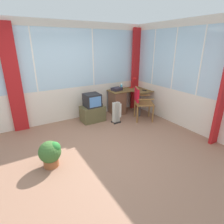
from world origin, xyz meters
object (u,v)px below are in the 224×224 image
object	(u,v)px
spray_bottle	(121,86)
tv_on_stand	(93,109)
tv_remote	(144,90)
space_heater	(117,112)
desk	(119,101)
wooden_armchair	(140,99)
paper_tray	(117,89)
desk_lamp	(134,81)
potted_plant	(51,153)

from	to	relation	value
spray_bottle	tv_on_stand	size ratio (longest dim) A/B	0.27
tv_remote	space_heater	bearing A→B (deg)	175.31
desk	tv_remote	world-z (taller)	tv_remote
tv_remote	desk	bearing A→B (deg)	134.00
desk	wooden_armchair	world-z (taller)	wooden_armchair
tv_remote	paper_tray	xyz separation A→B (m)	(-0.71, 0.46, 0.03)
desk_lamp	potted_plant	xyz separation A→B (m)	(-3.14, -1.72, -0.70)
wooden_armchair	potted_plant	world-z (taller)	wooden_armchair
space_heater	wooden_armchair	bearing A→B (deg)	-13.67
potted_plant	desk_lamp	bearing A→B (deg)	28.75
tv_remote	paper_tray	size ratio (longest dim) A/B	0.50
tv_on_stand	paper_tray	bearing A→B (deg)	12.65
tv_on_stand	space_heater	xyz separation A→B (m)	(0.53, -0.45, -0.05)
spray_bottle	tv_on_stand	bearing A→B (deg)	-167.89
paper_tray	tv_on_stand	bearing A→B (deg)	-167.35
space_heater	paper_tray	bearing A→B (deg)	58.34
paper_tray	tv_on_stand	xyz separation A→B (m)	(-0.94, -0.21, -0.42)
desk_lamp	tv_remote	distance (m)	0.51
potted_plant	space_heater	bearing A→B (deg)	27.21
wooden_armchair	tv_on_stand	world-z (taller)	wooden_armchair
spray_bottle	wooden_armchair	xyz separation A→B (m)	(0.06, -0.86, -0.22)
desk	desk_lamp	size ratio (longest dim) A/B	3.13
desk	paper_tray	distance (m)	0.39
spray_bottle	space_heater	xyz separation A→B (m)	(-0.60, -0.70, -0.53)
desk	spray_bottle	xyz separation A→B (m)	(0.15, 0.09, 0.44)
spray_bottle	tv_on_stand	xyz separation A→B (m)	(-1.13, -0.24, -0.48)
paper_tray	potted_plant	world-z (taller)	paper_tray
tv_remote	potted_plant	xyz separation A→B (m)	(-3.18, -1.26, -0.47)
tv_remote	space_heater	size ratio (longest dim) A/B	0.25
spray_bottle	potted_plant	world-z (taller)	spray_bottle
tv_remote	wooden_armchair	world-z (taller)	wooden_armchair
desk_lamp	tv_on_stand	distance (m)	1.73
tv_remote	potted_plant	world-z (taller)	tv_remote
paper_tray	wooden_armchair	world-z (taller)	wooden_armchair
desk	space_heater	distance (m)	0.76
spray_bottle	space_heater	distance (m)	1.06
desk	tv_remote	bearing A→B (deg)	-30.86
desk	space_heater	bearing A→B (deg)	-126.72
potted_plant	tv_remote	bearing A→B (deg)	21.70
wooden_armchair	potted_plant	distance (m)	2.89
desk	wooden_armchair	size ratio (longest dim) A/B	1.22
desk_lamp	tv_remote	world-z (taller)	desk_lamp
desk	paper_tray	xyz separation A→B (m)	(-0.04, 0.06, 0.38)
desk	spray_bottle	distance (m)	0.47
spray_bottle	paper_tray	world-z (taller)	spray_bottle
tv_remote	spray_bottle	world-z (taller)	spray_bottle
desk	tv_remote	distance (m)	0.85
tv_on_stand	space_heater	distance (m)	0.70
desk_lamp	potted_plant	size ratio (longest dim) A/B	0.76
paper_tray	space_heater	bearing A→B (deg)	-121.66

